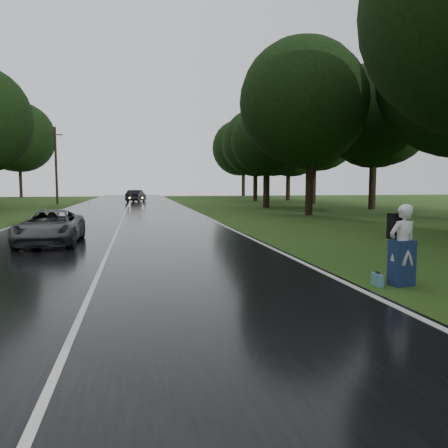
# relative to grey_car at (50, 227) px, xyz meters

# --- Properties ---
(ground) EXTENTS (160.00, 160.00, 0.00)m
(ground) POSITION_rel_grey_car_xyz_m (2.35, -8.58, -0.70)
(ground) COLOR #284715
(ground) RESTS_ON ground
(road) EXTENTS (12.00, 140.00, 0.04)m
(road) POSITION_rel_grey_car_xyz_m (2.35, 11.42, -0.68)
(road) COLOR black
(road) RESTS_ON ground
(lane_center) EXTENTS (0.12, 140.00, 0.01)m
(lane_center) POSITION_rel_grey_car_xyz_m (2.35, 11.42, -0.66)
(lane_center) COLOR silver
(lane_center) RESTS_ON road
(grey_car) EXTENTS (2.22, 4.76, 1.32)m
(grey_car) POSITION_rel_grey_car_xyz_m (0.00, 0.00, 0.00)
(grey_car) COLOR #414245
(grey_car) RESTS_ON road
(far_car) EXTENTS (2.78, 5.12, 1.60)m
(far_car) POSITION_rel_grey_car_xyz_m (3.18, 40.56, 0.14)
(far_car) COLOR black
(far_car) RESTS_ON road
(hitchhiker) EXTENTS (0.75, 0.69, 1.91)m
(hitchhiker) POSITION_rel_grey_car_xyz_m (9.39, -8.81, 0.18)
(hitchhiker) COLOR silver
(hitchhiker) RESTS_ON ground
(suitcase) EXTENTS (0.17, 0.42, 0.29)m
(suitcase) POSITION_rel_grey_car_xyz_m (8.80, -8.77, -0.55)
(suitcase) COLOR teal
(suitcase) RESTS_ON ground
(utility_pole_far) EXTENTS (1.80, 0.28, 9.22)m
(utility_pole_far) POSITION_rel_grey_car_xyz_m (-6.15, 36.64, -0.70)
(utility_pole_far) COLOR black
(utility_pole_far) RESTS_ON ground
(tree_right_d) EXTENTS (9.52, 9.52, 14.87)m
(tree_right_d) POSITION_rel_grey_car_xyz_m (16.35, 13.11, -0.70)
(tree_right_d) COLOR black
(tree_right_d) RESTS_ON ground
(tree_right_e) EXTENTS (7.78, 7.78, 12.15)m
(tree_right_e) POSITION_rel_grey_car_xyz_m (16.27, 23.89, -0.70)
(tree_right_e) COLOR black
(tree_right_e) RESTS_ON ground
(tree_right_f) EXTENTS (8.94, 8.94, 13.98)m
(tree_right_f) POSITION_rel_grey_car_xyz_m (19.91, 40.83, -0.70)
(tree_right_f) COLOR black
(tree_right_f) RESTS_ON ground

